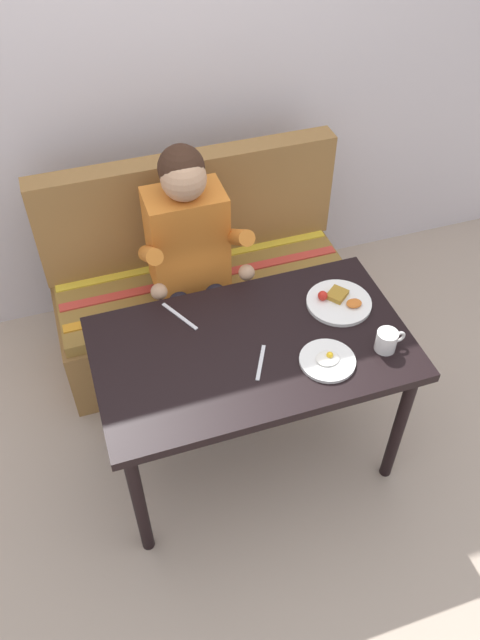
% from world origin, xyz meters
% --- Properties ---
extents(ground_plane, '(8.00, 8.00, 0.00)m').
position_xyz_m(ground_plane, '(0.00, 0.00, 0.00)').
color(ground_plane, tan).
extents(back_wall, '(4.40, 0.10, 2.60)m').
position_xyz_m(back_wall, '(0.00, 1.27, 1.30)').
color(back_wall, silver).
rests_on(back_wall, ground).
extents(table, '(1.20, 0.70, 0.73)m').
position_xyz_m(table, '(0.00, 0.00, 0.65)').
color(table, black).
rests_on(table, ground).
extents(couch, '(1.44, 0.56, 1.00)m').
position_xyz_m(couch, '(0.00, 0.76, 0.33)').
color(couch, olive).
rests_on(couch, ground).
extents(person, '(0.45, 0.61, 1.21)m').
position_xyz_m(person, '(-0.08, 0.59, 0.74)').
color(person, orange).
rests_on(person, ground).
extents(plate_breakfast, '(0.26, 0.26, 0.05)m').
position_xyz_m(plate_breakfast, '(0.40, 0.10, 0.74)').
color(plate_breakfast, white).
rests_on(plate_breakfast, table).
extents(plate_eggs, '(0.21, 0.21, 0.04)m').
position_xyz_m(plate_eggs, '(0.23, -0.17, 0.74)').
color(plate_eggs, white).
rests_on(plate_eggs, table).
extents(coffee_mug, '(0.12, 0.08, 0.09)m').
position_xyz_m(coffee_mug, '(0.47, -0.17, 0.77)').
color(coffee_mug, white).
rests_on(coffee_mug, table).
extents(fork, '(0.09, 0.16, 0.00)m').
position_xyz_m(fork, '(-0.00, -0.09, 0.73)').
color(fork, silver).
rests_on(fork, table).
extents(knife, '(0.10, 0.18, 0.00)m').
position_xyz_m(knife, '(-0.22, 0.23, 0.73)').
color(knife, silver).
rests_on(knife, table).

